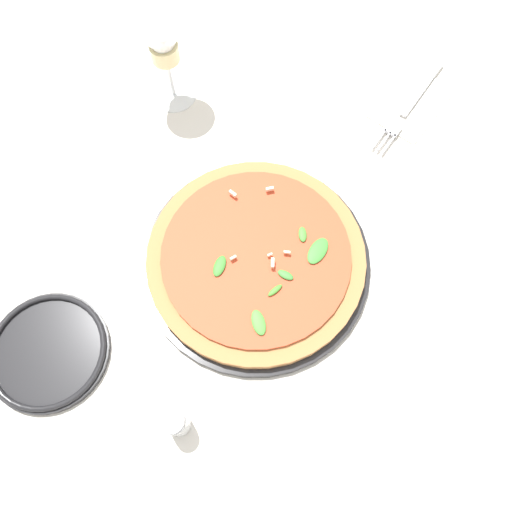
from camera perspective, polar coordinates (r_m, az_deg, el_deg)
name	(u,v)px	position (r m, az deg, el deg)	size (l,w,h in m)	color
ground_plane	(256,243)	(0.76, 0.02, 1.46)	(6.00, 6.00, 0.00)	silver
pizza_arugula_main	(256,259)	(0.73, 0.01, -0.39)	(0.34, 0.34, 0.05)	black
wine_glass	(163,45)	(0.84, -10.59, 22.65)	(0.08, 0.08, 0.16)	white
napkin	(412,103)	(0.94, 17.44, 16.38)	(0.16, 0.12, 0.01)	silver
fork	(411,104)	(0.93, 17.28, 16.26)	(0.23, 0.04, 0.00)	silver
side_plate_white	(48,351)	(0.76, -22.66, -10.02)	(0.17, 0.17, 0.02)	black
shaker_pepper	(176,422)	(0.68, -9.17, -18.27)	(0.03, 0.03, 0.07)	silver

